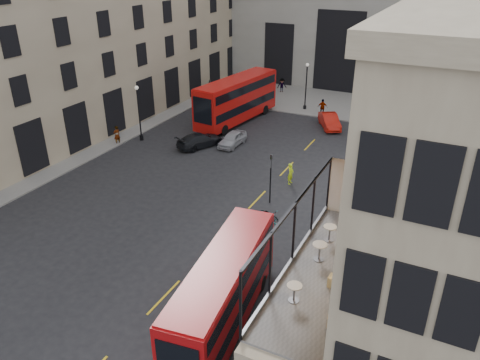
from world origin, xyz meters
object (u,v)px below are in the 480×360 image
at_px(traffic_light_near, 271,173).
at_px(cafe_chair_a, 334,320).
at_px(cafe_table_far, 330,231).
at_px(pedestrian_a, 239,93).
at_px(traffic_light_far, 210,92).
at_px(car_c, 200,140).
at_px(street_lamp_a, 139,116).
at_px(pedestrian_e, 117,135).
at_px(bicycle, 269,215).
at_px(cyclist, 291,174).
at_px(street_lamp_b, 306,89).
at_px(cafe_chair_c, 355,258).
at_px(car_a, 232,139).
at_px(pedestrian_d, 423,108).
at_px(cafe_table_mid, 320,249).
at_px(car_b, 330,121).
at_px(pedestrian_c, 323,107).
at_px(cafe_table_near, 294,290).
at_px(cafe_chair_b, 334,281).
at_px(bus_far, 237,98).
at_px(bus_near, 223,289).
at_px(cafe_chair_d, 358,237).
at_px(pedestrian_b, 282,86).

xyz_separation_m(traffic_light_near, cafe_chair_a, (8.67, -14.95, 2.44)).
bearing_deg(cafe_table_far, pedestrian_a, 122.54).
relative_size(traffic_light_far, car_c, 0.84).
distance_m(street_lamp_a, cafe_chair_a, 32.45).
xyz_separation_m(pedestrian_e, cafe_table_far, (24.32, -13.89, 4.20)).
distance_m(car_c, bicycle, 14.48).
bearing_deg(cyclist, street_lamp_b, 18.41).
bearing_deg(cafe_chair_c, car_a, 128.94).
relative_size(bicycle, pedestrian_a, 1.09).
bearing_deg(bicycle, car_a, 58.36).
bearing_deg(car_c, car_a, -122.29).
bearing_deg(pedestrian_a, cafe_chair_c, -46.77).
xyz_separation_m(pedestrian_d, cafe_chair_a, (1.34, -40.63, 4.01)).
distance_m(street_lamp_b, pedestrian_d, 12.96).
relative_size(car_c, pedestrian_a, 2.92).
xyz_separation_m(cafe_table_mid, cafe_chair_a, (1.68, -3.57, -0.26)).
bearing_deg(cafe_chair_c, car_b, 107.86).
distance_m(bicycle, cafe_table_mid, 11.81).
xyz_separation_m(car_a, pedestrian_c, (4.91, 12.21, 0.29)).
distance_m(street_lamp_a, cafe_table_far, 27.96).
xyz_separation_m(car_b, cafe_chair_c, (9.17, -28.44, 4.17)).
bearing_deg(cyclist, pedestrian_c, 11.80).
relative_size(car_c, cafe_table_mid, 5.73).
height_order(cafe_table_near, cafe_chair_a, cafe_chair_a).
xyz_separation_m(traffic_light_far, pedestrian_a, (0.33, 6.57, -1.65)).
bearing_deg(cafe_chair_b, car_b, 106.24).
height_order(bicycle, pedestrian_e, pedestrian_e).
distance_m(bus_far, pedestrian_a, 8.62).
xyz_separation_m(bus_near, cafe_chair_d, (5.37, 3.04, 2.70)).
height_order(traffic_light_near, cafe_table_near, cafe_table_near).
bearing_deg(car_c, cyclist, -173.82).
distance_m(street_lamp_a, bicycle, 19.01).
xyz_separation_m(traffic_light_near, cafe_table_mid, (6.98, -11.38, 2.70)).
height_order(pedestrian_c, cafe_chair_c, cafe_chair_c).
xyz_separation_m(bus_near, pedestrian_d, (4.52, 38.02, -1.33)).
distance_m(pedestrian_e, cafe_chair_d, 29.14).
xyz_separation_m(cafe_chair_a, cafe_chair_d, (-0.50, 5.65, 0.01)).
xyz_separation_m(traffic_light_near, traffic_light_far, (-14.00, 16.00, 0.00)).
bearing_deg(street_lamp_b, bus_far, -125.99).
relative_size(bus_far, bicycle, 7.01).
bearing_deg(pedestrian_c, pedestrian_d, -168.83).
height_order(traffic_light_far, pedestrian_c, traffic_light_far).
bearing_deg(bus_far, pedestrian_c, 38.34).
height_order(street_lamp_b, pedestrian_a, street_lamp_b).
xyz_separation_m(car_c, pedestrian_b, (0.08, 20.35, 0.29)).
xyz_separation_m(pedestrian_a, cafe_chair_a, (22.34, -37.52, 4.08)).
xyz_separation_m(bicycle, cafe_chair_b, (7.10, -10.45, 4.41)).
bearing_deg(pedestrian_b, cafe_table_near, -100.46).
relative_size(traffic_light_far, cafe_table_near, 5.21).
distance_m(bus_far, bicycle, 20.65).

